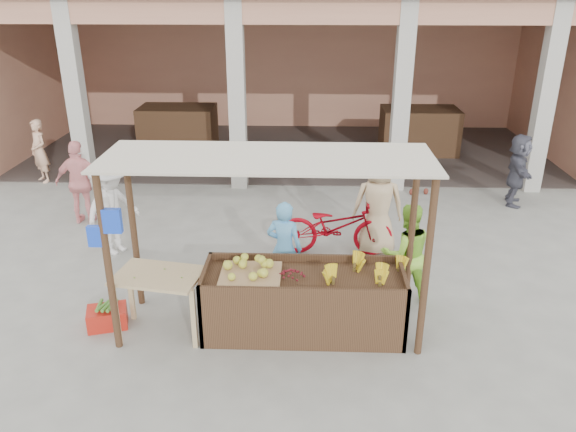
{
  "coord_description": "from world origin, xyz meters",
  "views": [
    {
      "loc": [
        0.53,
        -6.35,
        4.33
      ],
      "look_at": [
        0.26,
        1.2,
        1.15
      ],
      "focal_mm": 35.0,
      "sensor_mm": 36.0,
      "label": 1
    }
  ],
  "objects_px": {
    "vendor_blue": "(284,245)",
    "motorcycle": "(336,225)",
    "fruit_stall": "(303,304)",
    "side_table": "(159,284)",
    "red_crate": "(107,317)",
    "vendor_green": "(406,251)"
  },
  "relations": [
    {
      "from": "fruit_stall",
      "to": "red_crate",
      "type": "relative_size",
      "value": 5.07
    },
    {
      "from": "motorcycle",
      "to": "side_table",
      "type": "bearing_deg",
      "value": 137.14
    },
    {
      "from": "motorcycle",
      "to": "fruit_stall",
      "type": "bearing_deg",
      "value": 168.88
    },
    {
      "from": "side_table",
      "to": "vendor_blue",
      "type": "relative_size",
      "value": 0.77
    },
    {
      "from": "vendor_blue",
      "to": "vendor_green",
      "type": "bearing_deg",
      "value": -170.91
    },
    {
      "from": "fruit_stall",
      "to": "vendor_green",
      "type": "xyz_separation_m",
      "value": [
        1.44,
        0.82,
        0.39
      ]
    },
    {
      "from": "fruit_stall",
      "to": "side_table",
      "type": "height_order",
      "value": "side_table"
    },
    {
      "from": "side_table",
      "to": "red_crate",
      "type": "relative_size",
      "value": 2.31
    },
    {
      "from": "fruit_stall",
      "to": "vendor_blue",
      "type": "bearing_deg",
      "value": 106.5
    },
    {
      "from": "fruit_stall",
      "to": "red_crate",
      "type": "distance_m",
      "value": 2.65
    },
    {
      "from": "fruit_stall",
      "to": "motorcycle",
      "type": "bearing_deg",
      "value": 77.4
    },
    {
      "from": "vendor_blue",
      "to": "vendor_green",
      "type": "relative_size",
      "value": 0.98
    },
    {
      "from": "side_table",
      "to": "red_crate",
      "type": "xyz_separation_m",
      "value": [
        -0.79,
        0.12,
        -0.6
      ]
    },
    {
      "from": "vendor_blue",
      "to": "vendor_green",
      "type": "height_order",
      "value": "vendor_green"
    },
    {
      "from": "vendor_green",
      "to": "motorcycle",
      "type": "xyz_separation_m",
      "value": [
        -0.93,
        1.48,
        -0.27
      ]
    },
    {
      "from": "side_table",
      "to": "vendor_green",
      "type": "relative_size",
      "value": 0.75
    },
    {
      "from": "vendor_green",
      "to": "motorcycle",
      "type": "relative_size",
      "value": 0.79
    },
    {
      "from": "vendor_blue",
      "to": "motorcycle",
      "type": "xyz_separation_m",
      "value": [
        0.8,
        1.33,
        -0.25
      ]
    },
    {
      "from": "vendor_blue",
      "to": "red_crate",
      "type": "bearing_deg",
      "value": 36.86
    },
    {
      "from": "motorcycle",
      "to": "vendor_blue",
      "type": "bearing_deg",
      "value": 150.24
    },
    {
      "from": "red_crate",
      "to": "motorcycle",
      "type": "xyz_separation_m",
      "value": [
        3.16,
        2.31,
        0.39
      ]
    },
    {
      "from": "red_crate",
      "to": "vendor_blue",
      "type": "xyz_separation_m",
      "value": [
        2.35,
        0.98,
        0.64
      ]
    }
  ]
}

